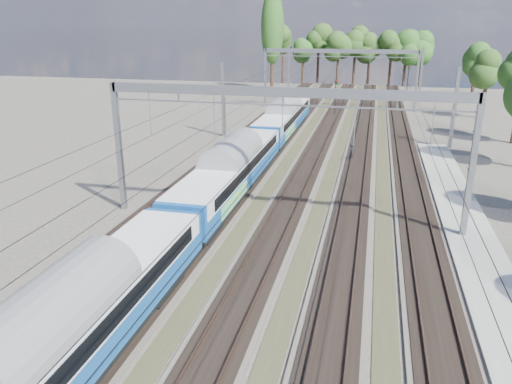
% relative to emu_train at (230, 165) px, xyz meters
% --- Properties ---
extents(track_bed, '(21.00, 130.00, 0.34)m').
position_rel_emu_train_xyz_m(track_bed, '(4.50, 11.45, -2.62)').
color(track_bed, '#47423A').
rests_on(track_bed, ground).
extents(platform, '(3.00, 70.00, 0.30)m').
position_rel_emu_train_xyz_m(platform, '(16.50, -13.55, -2.57)').
color(platform, gray).
rests_on(platform, ground).
extents(catenary, '(25.65, 130.00, 9.00)m').
position_rel_emu_train_xyz_m(catenary, '(4.83, 19.13, 3.68)').
color(catenary, gray).
rests_on(catenary, ground).
extents(tree_belt, '(39.74, 101.29, 11.99)m').
position_rel_emu_train_xyz_m(tree_belt, '(11.44, 57.09, 5.84)').
color(tree_belt, black).
rests_on(tree_belt, ground).
extents(poplar, '(4.40, 4.40, 19.04)m').
position_rel_emu_train_xyz_m(poplar, '(-10.00, 64.45, 9.17)').
color(poplar, black).
rests_on(poplar, ground).
extents(emu_train, '(3.16, 66.72, 4.62)m').
position_rel_emu_train_xyz_m(emu_train, '(0.00, 0.00, 0.00)').
color(emu_train, black).
rests_on(emu_train, ground).
extents(worker, '(0.42, 0.63, 1.72)m').
position_rel_emu_train_xyz_m(worker, '(8.28, 13.57, -1.86)').
color(worker, black).
rests_on(worker, ground).
extents(signal_near, '(0.35, 0.32, 5.12)m').
position_rel_emu_train_xyz_m(signal_near, '(4.62, 38.00, 0.52)').
color(signal_near, black).
rests_on(signal_near, ground).
extents(signal_far, '(0.39, 0.36, 5.61)m').
position_rel_emu_train_xyz_m(signal_far, '(15.60, 59.70, 0.83)').
color(signal_far, black).
rests_on(signal_far, ground).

